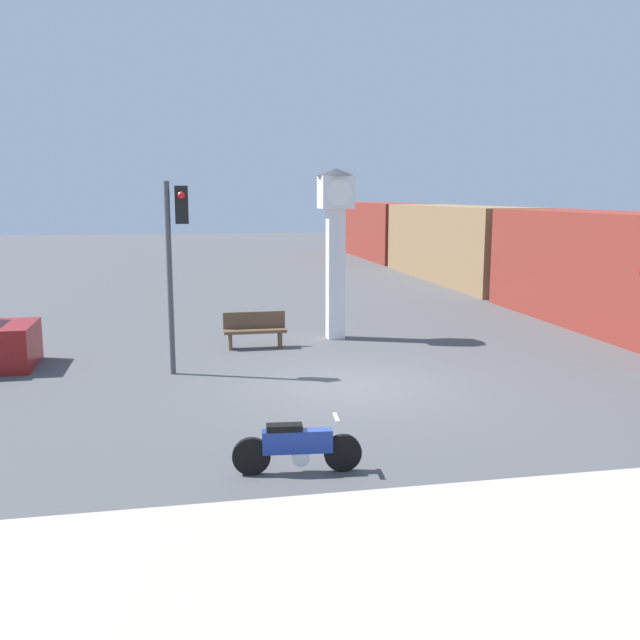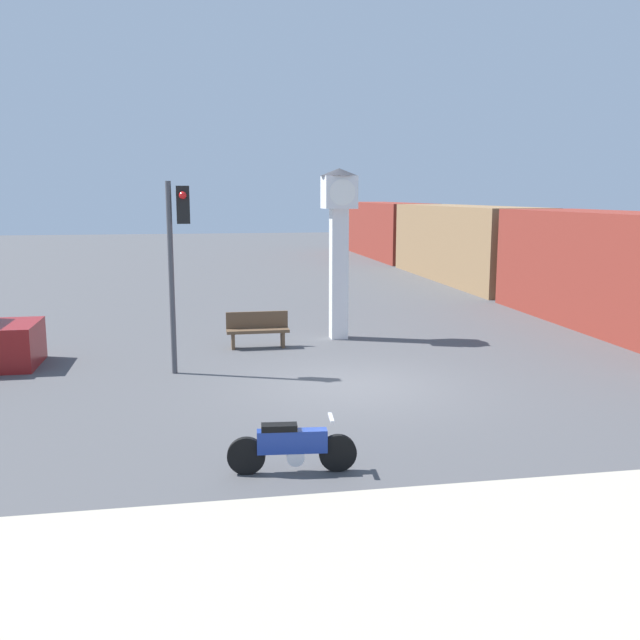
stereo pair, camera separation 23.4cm
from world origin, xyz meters
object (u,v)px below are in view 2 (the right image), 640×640
Objects in this scene: motorcycle at (292,446)px; clock_tower at (339,228)px; freight_train at (464,243)px; traffic_light at (177,243)px; bench at (258,329)px.

motorcycle is 10.05m from clock_tower.
freight_train is 19.95m from traffic_light.
freight_train is at bearing 50.68° from bench.
freight_train is at bearing 50.78° from traffic_light.
freight_train is (10.97, 21.56, 1.31)m from motorcycle.
traffic_light is (-1.62, 6.13, 2.49)m from motorcycle.
motorcycle is at bearing -92.00° from bench.
freight_train is at bearing 68.24° from motorcycle.
clock_tower is at bearing 37.29° from traffic_light.
motorcycle is at bearing -105.55° from clock_tower.
traffic_light is at bearing -128.70° from bench.
bench is at bearing 51.30° from traffic_light.
motorcycle is at bearing -116.98° from freight_train.
bench is (-2.30, -0.82, -2.54)m from clock_tower.
clock_tower is 14.87m from freight_train.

